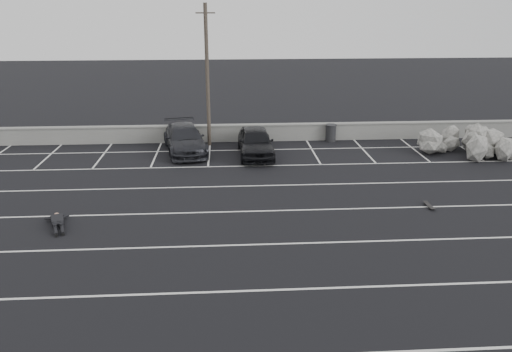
{
  "coord_description": "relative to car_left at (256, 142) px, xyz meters",
  "views": [
    {
      "loc": [
        -1.03,
        -15.99,
        8.25
      ],
      "look_at": [
        0.25,
        4.56,
        1.0
      ],
      "focal_mm": 35.0,
      "sensor_mm": 36.0,
      "label": 1
    }
  ],
  "objects": [
    {
      "name": "stall_lines",
      "position": [
        -0.71,
        -6.49,
        -0.79
      ],
      "size": [
        36.0,
        20.05,
        0.01
      ],
      "color": "silver",
      "rests_on": "ground"
    },
    {
      "name": "trash_bin",
      "position": [
        4.83,
        2.7,
        -0.25
      ],
      "size": [
        0.73,
        0.73,
        1.06
      ],
      "rotation": [
        0.0,
        0.0,
        -0.04
      ],
      "color": "#252527",
      "rests_on": "ground"
    },
    {
      "name": "utility_pole",
      "position": [
        -2.65,
        2.3,
        3.34
      ],
      "size": [
        1.09,
        0.22,
        8.16
      ],
      "color": "#4C4238",
      "rests_on": "ground"
    },
    {
      "name": "person",
      "position": [
        -8.31,
        -8.61,
        -0.55
      ],
      "size": [
        2.51,
        3.05,
        0.49
      ],
      "primitive_type": null,
      "rotation": [
        0.0,
        0.0,
        0.35
      ],
      "color": "black",
      "rests_on": "ground"
    },
    {
      "name": "car_right",
      "position": [
        -4.01,
        1.0,
        -0.04
      ],
      "size": [
        3.12,
        5.52,
        1.51
      ],
      "primitive_type": "imported",
      "rotation": [
        0.0,
        0.0,
        0.2
      ],
      "color": "black",
      "rests_on": "ground"
    },
    {
      "name": "car_left",
      "position": [
        0.0,
        0.0,
        0.0
      ],
      "size": [
        1.97,
        4.7,
        1.59
      ],
      "primitive_type": "imported",
      "rotation": [
        0.0,
        0.0,
        0.02
      ],
      "color": "black",
      "rests_on": "ground"
    },
    {
      "name": "ground",
      "position": [
        -0.62,
        -10.9,
        -0.79
      ],
      "size": [
        120.0,
        120.0,
        0.0
      ],
      "primitive_type": "plane",
      "color": "black",
      "rests_on": "ground"
    },
    {
      "name": "skateboard",
      "position": [
        6.87,
        -7.94,
        -0.72
      ],
      "size": [
        0.22,
        0.74,
        0.09
      ],
      "rotation": [
        0.0,
        0.0,
        0.02
      ],
      "color": "black",
      "rests_on": "ground"
    },
    {
      "name": "riprap_pile",
      "position": [
        12.27,
        -0.5,
        -0.22
      ],
      "size": [
        5.48,
        4.09,
        1.52
      ],
      "color": "#A09D96",
      "rests_on": "ground"
    },
    {
      "name": "seawall",
      "position": [
        -0.62,
        3.1,
        -0.25
      ],
      "size": [
        50.0,
        0.45,
        1.06
      ],
      "color": "gray",
      "rests_on": "ground"
    }
  ]
}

